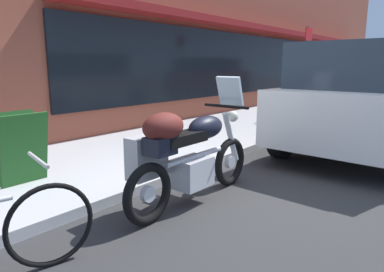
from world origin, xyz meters
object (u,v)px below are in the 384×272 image
(touring_motorcycle, at_px, (185,152))
(sandwich_board_sign, at_px, (20,148))
(parked_minivan, at_px, (373,97))
(parking_sign_pole, at_px, (306,64))

(touring_motorcycle, relative_size, sandwich_board_sign, 2.44)
(touring_motorcycle, height_order, parked_minivan, parked_minivan)
(parked_minivan, distance_m, parking_sign_pole, 3.39)
(parked_minivan, distance_m, sandwich_board_sign, 5.68)
(parked_minivan, height_order, parking_sign_pole, parking_sign_pole)
(touring_motorcycle, relative_size, parking_sign_pole, 0.87)
(touring_motorcycle, distance_m, parked_minivan, 4.17)
(sandwich_board_sign, relative_size, parking_sign_pole, 0.35)
(touring_motorcycle, bearing_deg, sandwich_board_sign, 116.92)
(parked_minivan, height_order, sandwich_board_sign, parked_minivan)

